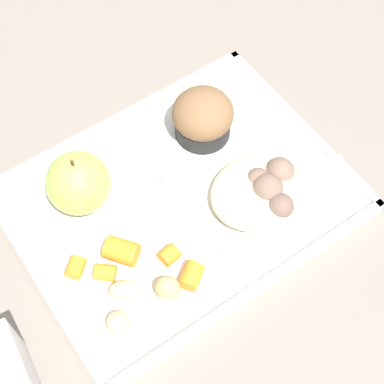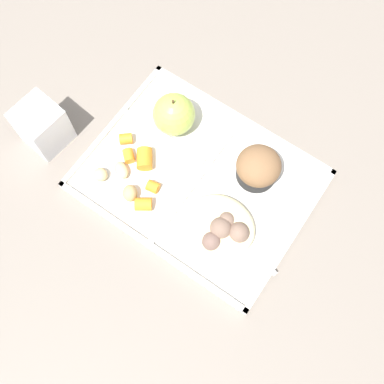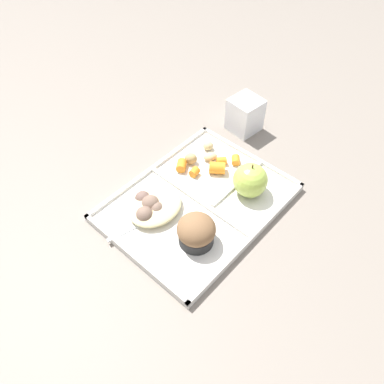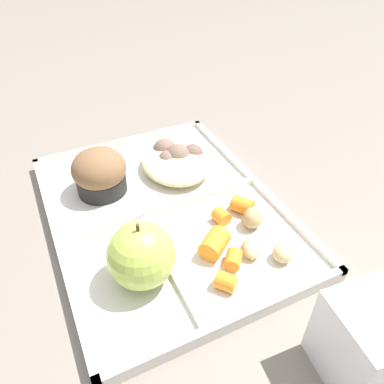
% 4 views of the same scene
% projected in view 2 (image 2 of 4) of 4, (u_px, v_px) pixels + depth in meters
% --- Properties ---
extents(ground, '(6.00, 6.00, 0.00)m').
position_uv_depth(ground, '(198.00, 182.00, 0.83)').
color(ground, slate).
extents(lunch_tray, '(0.38, 0.29, 0.02)m').
position_uv_depth(lunch_tray, '(198.00, 180.00, 0.83)').
color(lunch_tray, silver).
rests_on(lunch_tray, ground).
extents(green_apple, '(0.08, 0.08, 0.08)m').
position_uv_depth(green_apple, '(174.00, 114.00, 0.82)').
color(green_apple, '#A8C14C').
rests_on(green_apple, lunch_tray).
extents(bran_muffin, '(0.08, 0.08, 0.07)m').
position_uv_depth(bran_muffin, '(258.00, 168.00, 0.80)').
color(bran_muffin, black).
rests_on(bran_muffin, lunch_tray).
extents(carrot_slice_edge, '(0.02, 0.02, 0.02)m').
position_uv_depth(carrot_slice_edge, '(153.00, 187.00, 0.81)').
color(carrot_slice_edge, orange).
rests_on(carrot_slice_edge, lunch_tray).
extents(carrot_slice_small, '(0.03, 0.03, 0.02)m').
position_uv_depth(carrot_slice_small, '(126.00, 139.00, 0.84)').
color(carrot_slice_small, orange).
rests_on(carrot_slice_small, lunch_tray).
extents(carrot_slice_tilted, '(0.04, 0.05, 0.03)m').
position_uv_depth(carrot_slice_tilted, '(145.00, 159.00, 0.82)').
color(carrot_slice_tilted, orange).
rests_on(carrot_slice_tilted, lunch_tray).
extents(carrot_slice_center, '(0.03, 0.03, 0.02)m').
position_uv_depth(carrot_slice_center, '(129.00, 156.00, 0.83)').
color(carrot_slice_center, orange).
rests_on(carrot_slice_center, lunch_tray).
extents(carrot_slice_near_corner, '(0.04, 0.03, 0.02)m').
position_uv_depth(carrot_slice_near_corner, '(143.00, 204.00, 0.79)').
color(carrot_slice_near_corner, orange).
rests_on(carrot_slice_near_corner, lunch_tray).
extents(potato_chunk_large, '(0.04, 0.04, 0.02)m').
position_uv_depth(potato_chunk_large, '(121.00, 170.00, 0.82)').
color(potato_chunk_large, tan).
rests_on(potato_chunk_large, lunch_tray).
extents(potato_chunk_small, '(0.04, 0.04, 0.03)m').
position_uv_depth(potato_chunk_small, '(130.00, 193.00, 0.80)').
color(potato_chunk_small, tan).
rests_on(potato_chunk_small, lunch_tray).
extents(potato_chunk_browned, '(0.03, 0.03, 0.02)m').
position_uv_depth(potato_chunk_browned, '(100.00, 175.00, 0.81)').
color(potato_chunk_browned, tan).
rests_on(potato_chunk_browned, lunch_tray).
extents(egg_noodle_pile, '(0.12, 0.10, 0.03)m').
position_uv_depth(egg_noodle_pile, '(220.00, 225.00, 0.78)').
color(egg_noodle_pile, beige).
rests_on(egg_noodle_pile, lunch_tray).
extents(meatball_back, '(0.04, 0.04, 0.04)m').
position_uv_depth(meatball_back, '(238.00, 233.00, 0.77)').
color(meatball_back, '#755B4C').
rests_on(meatball_back, lunch_tray).
extents(meatball_front, '(0.03, 0.03, 0.03)m').
position_uv_depth(meatball_front, '(226.00, 221.00, 0.78)').
color(meatball_front, '#755B4C').
rests_on(meatball_front, lunch_tray).
extents(meatball_center, '(0.03, 0.03, 0.03)m').
position_uv_depth(meatball_center, '(212.00, 241.00, 0.77)').
color(meatball_center, brown).
rests_on(meatball_center, lunch_tray).
extents(meatball_side, '(0.04, 0.04, 0.04)m').
position_uv_depth(meatball_side, '(221.00, 229.00, 0.77)').
color(meatball_side, '#755B4C').
rests_on(meatball_side, lunch_tray).
extents(plastic_fork, '(0.14, 0.05, 0.00)m').
position_uv_depth(plastic_fork, '(241.00, 237.00, 0.78)').
color(plastic_fork, silver).
rests_on(plastic_fork, lunch_tray).
extents(milk_carton, '(0.08, 0.08, 0.09)m').
position_uv_depth(milk_carton, '(42.00, 126.00, 0.82)').
color(milk_carton, white).
rests_on(milk_carton, ground).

